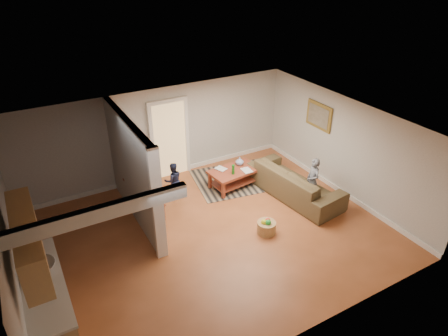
{
  "coord_description": "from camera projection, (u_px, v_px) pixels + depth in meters",
  "views": [
    {
      "loc": [
        -3.2,
        -6.24,
        5.59
      ],
      "look_at": [
        0.77,
        0.8,
        1.1
      ],
      "focal_mm": 32.0,
      "sensor_mm": 36.0,
      "label": 1
    }
  ],
  "objects": [
    {
      "name": "ground",
      "position": [
        212.0,
        235.0,
        8.84
      ],
      "size": [
        7.5,
        7.5,
        0.0
      ],
      "primitive_type": "plane",
      "color": "brown",
      "rests_on": "ground"
    },
    {
      "name": "room_shell",
      "position": [
        154.0,
        182.0,
        8.0
      ],
      "size": [
        7.54,
        6.02,
        2.52
      ],
      "color": "#A6A49F",
      "rests_on": "ground"
    },
    {
      "name": "area_rug",
      "position": [
        240.0,
        178.0,
        10.98
      ],
      "size": [
        2.68,
        2.14,
        0.01
      ],
      "primitive_type": "cube",
      "rotation": [
        0.0,
        0.0,
        -0.17
      ],
      "color": "black",
      "rests_on": "ground"
    },
    {
      "name": "sofa",
      "position": [
        293.0,
        195.0,
        10.26
      ],
      "size": [
        1.33,
        2.72,
        0.76
      ],
      "primitive_type": "imported",
      "rotation": [
        0.0,
        0.0,
        1.69
      ],
      "color": "#3F381F",
      "rests_on": "ground"
    },
    {
      "name": "coffee_table",
      "position": [
        235.0,
        173.0,
        10.46
      ],
      "size": [
        1.37,
        0.89,
        0.77
      ],
      "rotation": [
        0.0,
        0.0,
        0.11
      ],
      "color": "maroon",
      "rests_on": "ground"
    },
    {
      "name": "tv_console",
      "position": [
        145.0,
        188.0,
        9.25
      ],
      "size": [
        0.68,
        1.28,
        1.05
      ],
      "rotation": [
        0.0,
        0.0,
        0.19
      ],
      "color": "maroon",
      "rests_on": "ground"
    },
    {
      "name": "speaker_left",
      "position": [
        149.0,
        204.0,
        9.08
      ],
      "size": [
        0.1,
        0.1,
        0.91
      ],
      "primitive_type": "cube",
      "rotation": [
        0.0,
        0.0,
        -0.12
      ],
      "color": "black",
      "rests_on": "ground"
    },
    {
      "name": "speaker_right",
      "position": [
        133.0,
        171.0,
        10.27
      ],
      "size": [
        0.13,
        0.13,
        1.07
      ],
      "primitive_type": "cube",
      "rotation": [
        0.0,
        0.0,
        -0.19
      ],
      "color": "black",
      "rests_on": "ground"
    },
    {
      "name": "toy_basket",
      "position": [
        266.0,
        227.0,
        8.84
      ],
      "size": [
        0.42,
        0.42,
        0.37
      ],
      "color": "olive",
      "rests_on": "ground"
    },
    {
      "name": "child",
      "position": [
        310.0,
        200.0,
        10.07
      ],
      "size": [
        0.35,
        0.46,
        1.15
      ],
      "primitive_type": "imported",
      "rotation": [
        0.0,
        0.0,
        -1.77
      ],
      "color": "slate",
      "rests_on": "ground"
    },
    {
      "name": "toddler",
      "position": [
        174.0,
        196.0,
        10.2
      ],
      "size": [
        0.5,
        0.4,
        0.95
      ],
      "primitive_type": "imported",
      "rotation": [
        0.0,
        0.0,
        3.04
      ],
      "color": "#1C203B",
      "rests_on": "ground"
    }
  ]
}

